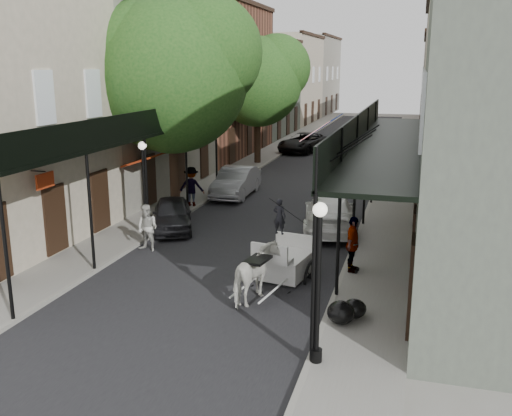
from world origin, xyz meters
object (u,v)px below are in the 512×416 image
Objects in this scene: pedestrian_sidewalk_right at (353,244)px; pedestrian_sidewalk_left at (192,186)px; horse at (256,275)px; carriage at (290,242)px; lamppost_right_far at (381,152)px; pedestrian_walking at (147,228)px; car_right_far at (363,157)px; lamppost_left at (144,187)px; car_left_near at (172,214)px; car_left_far at (304,143)px; car_left_mid at (236,182)px; car_right_near at (330,213)px; tree_far at (263,78)px; lamppost_right_near at (318,281)px; tree_near at (181,69)px.

pedestrian_sidewalk_left is at bearing 56.47° from pedestrian_sidewalk_right.
carriage is at bearing -90.00° from horse.
pedestrian_sidewalk_right is (0.10, -13.92, -1.01)m from lamppost_right_far.
pedestrian_walking reaches higher than car_right_far.
lamppost_left is 0.96× the size of car_left_near.
car_left_far and car_right_far have the same top height.
car_left_mid is 0.90× the size of car_right_near.
lamppost_left is (0.15, -18.18, -3.79)m from tree_far.
car_right_far is (6.20, 17.01, 0.09)m from car_left_near.
tree_far is 22.03m from carriage.
lamppost_right_near is 1.00× the size of lamppost_left.
pedestrian_sidewalk_right is at bearing 98.11° from car_right_near.
horse is 0.50× the size of car_left_near.
horse is 0.36× the size of car_left_far.
pedestrian_walking is (-7.41, -13.45, -1.18)m from lamppost_right_far.
tree_far is at bearing 68.60° from car_left_near.
pedestrian_sidewalk_right is at bearing 8.07° from pedestrian_walking.
lamppost_right_far is at bearing 72.82° from pedestrian_walking.
lamppost_right_near and lamppost_left have the same top height.
lamppost_left is 2.14× the size of pedestrian_walking.
horse is at bearing 74.66° from car_right_near.
car_left_mid is at bearing -82.82° from tree_far.
car_left_far is at bearing -71.80° from horse.
pedestrian_sidewalk_left is 0.43× the size of car_right_far.
car_right_near is (-1.39, -9.00, -1.32)m from lamppost_right_far.
carriage is 0.70× the size of car_left_near.
lamppost_right_near is at bearing -55.73° from tree_near.
carriage is 11.65m from car_left_mid.
car_left_near is (-5.40, 6.23, -0.16)m from horse.
car_left_mid and car_left_far have the same top height.
car_left_near is at bearing 157.11° from carriage.
car_left_near is at bearing -39.42° from horse.
carriage is at bearing -97.44° from lamppost_right_far.
lamppost_right_near is at bearing 135.70° from horse.
horse reaches higher than car_right_near.
tree_far is at bearing 95.68° from car_left_mid.
car_left_near is at bearing 5.58° from car_right_near.
car_right_far is at bearing 1.91° from tree_far.
carriage is at bearing 108.27° from lamppost_right_near.
lamppost_right_near is 6.16m from pedestrian_sidewalk_right.
pedestrian_sidewalk_left is 10.90m from pedestrian_sidewalk_right.
lamppost_left is at bearing -29.69° from horse.
pedestrian_sidewalk_left is (-6.00, 9.86, 0.24)m from horse.
tree_near reaches higher than pedestrian_sidewalk_right.
pedestrian_sidewalk_left reaches higher than car_left_near.
lamppost_right_near is at bearing 97.57° from car_right_far.
pedestrian_sidewalk_right is 5.15m from car_right_near.
tree_far is at bearing 90.46° from lamppost_left.
pedestrian_sidewalk_left is at bearing -89.80° from tree_far.
car_left_mid is 11.72m from car_right_far.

